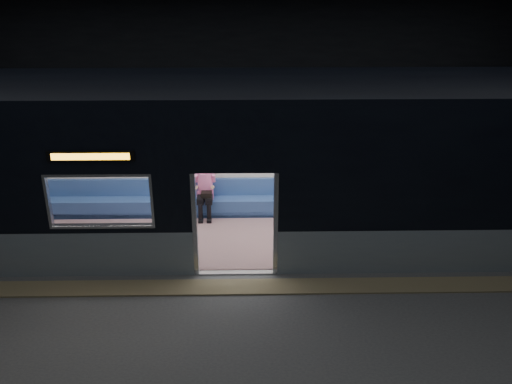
{
  "coord_description": "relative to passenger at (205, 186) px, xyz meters",
  "views": [
    {
      "loc": [
        0.21,
        -7.82,
        5.43
      ],
      "look_at": [
        0.4,
        2.3,
        1.14
      ],
      "focal_mm": 38.0,
      "sensor_mm": 36.0,
      "label": 1
    }
  ],
  "objects": [
    {
      "name": "station_floor",
      "position": [
        0.73,
        -3.55,
        -0.77
      ],
      "size": [
        24.0,
        14.0,
        0.01
      ],
      "primitive_type": "cube",
      "color": "#47494C",
      "rests_on": "ground"
    },
    {
      "name": "station_envelope",
      "position": [
        0.73,
        -3.55,
        2.9
      ],
      "size": [
        24.0,
        14.0,
        5.0
      ],
      "color": "black",
      "rests_on": "station_floor"
    },
    {
      "name": "tactile_strip",
      "position": [
        0.73,
        -3.0,
        -0.75
      ],
      "size": [
        22.8,
        0.5,
        0.03
      ],
      "primitive_type": "cube",
      "color": "#8C7F59",
      "rests_on": "station_floor"
    },
    {
      "name": "metro_car",
      "position": [
        0.73,
        -1.0,
        1.08
      ],
      "size": [
        18.0,
        3.04,
        3.35
      ],
      "color": "#85949E",
      "rests_on": "station_floor"
    },
    {
      "name": "passenger",
      "position": [
        0.0,
        0.0,
        0.0
      ],
      "size": [
        0.41,
        0.65,
        1.29
      ],
      "rotation": [
        0.0,
        0.0,
        -0.2
      ],
      "color": "black",
      "rests_on": "metro_car"
    },
    {
      "name": "handbag",
      "position": [
        0.04,
        -0.2,
        -0.11
      ],
      "size": [
        0.24,
        0.21,
        0.12
      ],
      "primitive_type": "cube",
      "rotation": [
        0.0,
        0.0,
        0.03
      ],
      "color": "black",
      "rests_on": "passenger"
    },
    {
      "name": "transit_map",
      "position": [
        4.87,
        0.31,
        0.7
      ],
      "size": [
        0.98,
        0.03,
        0.64
      ],
      "primitive_type": "cube",
      "color": "white",
      "rests_on": "metro_car"
    }
  ]
}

